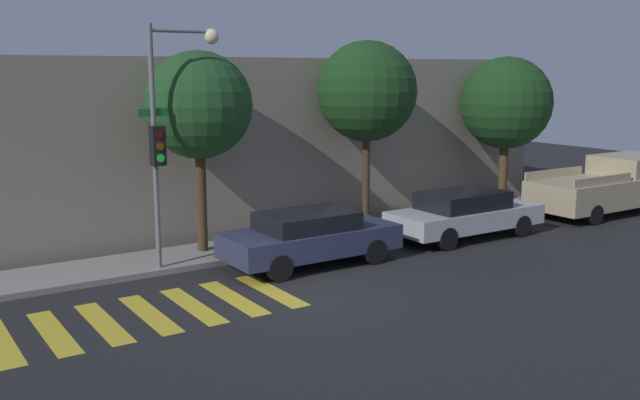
# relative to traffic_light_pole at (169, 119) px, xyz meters

# --- Properties ---
(ground_plane) EXTENTS (60.00, 60.00, 0.00)m
(ground_plane) POSITION_rel_traffic_light_pole_xyz_m (1.65, -3.37, -3.63)
(ground_plane) COLOR black
(sidewalk) EXTENTS (26.00, 1.98, 0.14)m
(sidewalk) POSITION_rel_traffic_light_pole_xyz_m (1.65, 0.82, -3.56)
(sidewalk) COLOR gray
(sidewalk) RESTS_ON ground
(building_row) EXTENTS (26.00, 6.00, 5.08)m
(building_row) POSITION_rel_traffic_light_pole_xyz_m (1.65, 5.21, -1.09)
(building_row) COLOR gray
(building_row) RESTS_ON ground
(crosswalk) EXTENTS (5.94, 2.60, 0.00)m
(crosswalk) POSITION_rel_traffic_light_pole_xyz_m (-1.56, -2.57, -3.63)
(crosswalk) COLOR gold
(crosswalk) RESTS_ON ground
(traffic_light_pole) EXTENTS (2.03, 0.56, 5.77)m
(traffic_light_pole) POSITION_rel_traffic_light_pole_xyz_m (0.00, 0.00, 0.00)
(traffic_light_pole) COLOR slate
(traffic_light_pole) RESTS_ON ground
(sedan_near_corner) EXTENTS (4.38, 1.83, 1.34)m
(sedan_near_corner) POSITION_rel_traffic_light_pole_xyz_m (3.02, -1.27, -2.91)
(sedan_near_corner) COLOR #2D3351
(sedan_near_corner) RESTS_ON ground
(sedan_middle) EXTENTS (4.66, 1.80, 1.35)m
(sedan_middle) POSITION_rel_traffic_light_pole_xyz_m (8.25, -1.27, -2.91)
(sedan_middle) COLOR #B7BABF
(sedan_middle) RESTS_ON ground
(pickup_truck) EXTENTS (5.57, 2.13, 1.86)m
(pickup_truck) POSITION_rel_traffic_light_pole_xyz_m (14.92, -1.27, -2.70)
(pickup_truck) COLOR tan
(pickup_truck) RESTS_ON ground
(tree_near_corner) EXTENTS (2.70, 2.70, 5.23)m
(tree_near_corner) POSITION_rel_traffic_light_pole_xyz_m (1.18, 1.00, 0.23)
(tree_near_corner) COLOR #42301E
(tree_near_corner) RESTS_ON ground
(tree_midblock) EXTENTS (2.91, 2.91, 5.59)m
(tree_midblock) POSITION_rel_traffic_light_pole_xyz_m (6.43, 1.00, 0.49)
(tree_midblock) COLOR #42301E
(tree_midblock) RESTS_ON ground
(tree_far_end) EXTENTS (3.06, 3.06, 5.18)m
(tree_far_end) POSITION_rel_traffic_light_pole_xyz_m (12.25, 1.00, 0.00)
(tree_far_end) COLOR #4C3823
(tree_far_end) RESTS_ON ground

